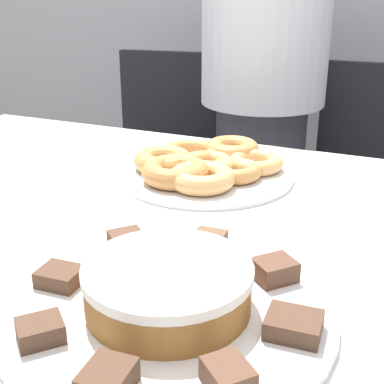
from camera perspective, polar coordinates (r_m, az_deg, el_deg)
name	(u,v)px	position (r m, az deg, el deg)	size (l,w,h in m)	color
table	(191,295)	(0.82, -0.08, -10.91)	(1.63, 1.07, 0.77)	silver
person_standing	(263,85)	(1.66, 7.59, 11.20)	(0.37, 0.37, 1.59)	#383842
office_chair_left	(163,189)	(1.93, -3.08, 0.27)	(0.50, 0.50, 0.89)	black
office_chair_right	(368,222)	(1.76, 18.26, -3.10)	(0.45, 0.45, 0.89)	black
plate_cake	(168,310)	(0.63, -2.54, -12.50)	(0.39, 0.39, 0.01)	white
plate_donuts	(206,174)	(1.05, 1.50, 1.91)	(0.34, 0.34, 0.01)	white
frosted_cake	(168,286)	(0.62, -2.59, -10.03)	(0.19, 0.19, 0.05)	#9E662D
lamington_0	(128,244)	(0.74, -6.84, -5.50)	(0.07, 0.07, 0.03)	brown
lamington_1	(60,277)	(0.69, -13.87, -8.75)	(0.05, 0.05, 0.02)	#513828
lamington_2	(40,331)	(0.60, -15.88, -14.05)	(0.06, 0.06, 0.02)	#513828
lamington_3	(107,380)	(0.52, -9.02, -19.18)	(0.05, 0.05, 0.03)	#513828
lamington_4	(228,376)	(0.52, 3.86, -19.03)	(0.06, 0.06, 0.03)	brown
lamington_5	(294,325)	(0.59, 10.78, -13.76)	(0.06, 0.05, 0.02)	#513828
lamington_6	(275,270)	(0.68, 8.80, -8.22)	(0.06, 0.06, 0.03)	brown
lamington_7	(208,243)	(0.74, 1.73, -5.46)	(0.04, 0.05, 0.03)	brown
donut_0	(206,165)	(1.04, 1.51, 2.95)	(0.11, 0.11, 0.03)	#E5AD66
donut_1	(163,160)	(1.06, -3.11, 3.41)	(0.12, 0.12, 0.04)	tan
donut_2	(176,172)	(0.99, -1.76, 2.17)	(0.13, 0.13, 0.04)	#C68447
donut_3	(202,178)	(0.96, 1.03, 1.53)	(0.12, 0.12, 0.04)	#E5AD66
donut_4	(234,171)	(1.01, 4.54, 2.27)	(0.10, 0.10, 0.03)	#D18E4C
donut_5	(256,162)	(1.06, 6.80, 3.15)	(0.11, 0.11, 0.03)	#E5AD66
donut_6	(232,149)	(1.12, 4.29, 4.57)	(0.11, 0.11, 0.04)	#D18E4C
donut_7	(191,153)	(1.11, -0.11, 4.18)	(0.13, 0.13, 0.03)	#D18E4C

